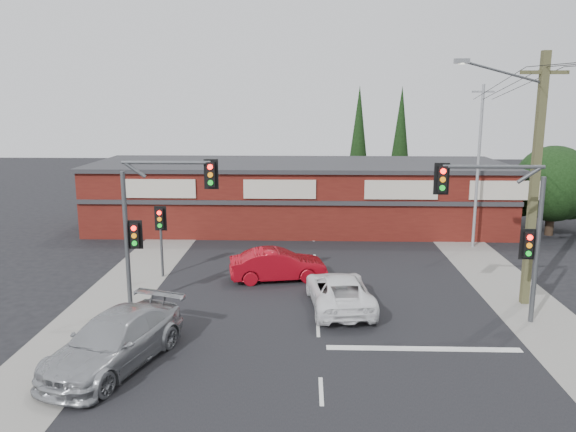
{
  "coord_description": "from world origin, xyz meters",
  "views": [
    {
      "loc": [
        -0.47,
        -19.11,
        8.2
      ],
      "look_at": [
        -1.19,
        3.0,
        3.59
      ],
      "focal_mm": 35.0,
      "sensor_mm": 36.0,
      "label": 1
    }
  ],
  "objects_px": {
    "red_sedan": "(278,265)",
    "utility_pole": "(532,173)",
    "silver_suv": "(114,341)",
    "shop_building": "(298,194)",
    "white_suv": "(339,291)"
  },
  "relations": [
    {
      "from": "red_sedan",
      "to": "utility_pole",
      "type": "height_order",
      "value": "utility_pole"
    },
    {
      "from": "red_sedan",
      "to": "utility_pole",
      "type": "distance_m",
      "value": 11.46
    },
    {
      "from": "shop_building",
      "to": "utility_pole",
      "type": "xyz_separation_m",
      "value": [
        9.36,
        -14.0,
        3.26
      ]
    },
    {
      "from": "silver_suv",
      "to": "red_sedan",
      "type": "distance_m",
      "value": 9.85
    },
    {
      "from": "utility_pole",
      "to": "red_sedan",
      "type": "bearing_deg",
      "value": 165.02
    },
    {
      "from": "shop_building",
      "to": "white_suv",
      "type": "bearing_deg",
      "value": -82.71
    },
    {
      "from": "red_sedan",
      "to": "utility_pole",
      "type": "bearing_deg",
      "value": -115.72
    },
    {
      "from": "silver_suv",
      "to": "red_sedan",
      "type": "xyz_separation_m",
      "value": [
        4.68,
        8.67,
        -0.08
      ]
    },
    {
      "from": "shop_building",
      "to": "utility_pole",
      "type": "relative_size",
      "value": 2.73
    },
    {
      "from": "red_sedan",
      "to": "silver_suv",
      "type": "bearing_deg",
      "value": 140.91
    },
    {
      "from": "red_sedan",
      "to": "utility_pole",
      "type": "relative_size",
      "value": 0.44
    },
    {
      "from": "white_suv",
      "to": "red_sedan",
      "type": "distance_m",
      "value": 4.32
    },
    {
      "from": "red_sedan",
      "to": "shop_building",
      "type": "distance_m",
      "value": 11.41
    },
    {
      "from": "silver_suv",
      "to": "shop_building",
      "type": "xyz_separation_m",
      "value": [
        5.43,
        19.96,
        1.32
      ]
    },
    {
      "from": "white_suv",
      "to": "utility_pole",
      "type": "relative_size",
      "value": 0.5
    }
  ]
}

